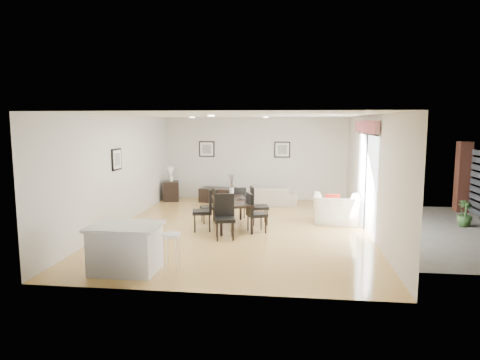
# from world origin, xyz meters

# --- Properties ---
(ground) EXTENTS (8.00, 8.00, 0.00)m
(ground) POSITION_xyz_m (0.00, 0.00, 0.00)
(ground) COLOR #DAAE59
(ground) RESTS_ON ground
(wall_back) EXTENTS (6.00, 0.04, 2.70)m
(wall_back) POSITION_xyz_m (0.00, 4.00, 1.35)
(wall_back) COLOR beige
(wall_back) RESTS_ON ground
(wall_front) EXTENTS (6.00, 0.04, 2.70)m
(wall_front) POSITION_xyz_m (0.00, -4.00, 1.35)
(wall_front) COLOR beige
(wall_front) RESTS_ON ground
(wall_left) EXTENTS (0.04, 8.00, 2.70)m
(wall_left) POSITION_xyz_m (-3.00, 0.00, 1.35)
(wall_left) COLOR beige
(wall_left) RESTS_ON ground
(wall_right) EXTENTS (0.04, 8.00, 2.70)m
(wall_right) POSITION_xyz_m (3.00, 0.00, 1.35)
(wall_right) COLOR beige
(wall_right) RESTS_ON ground
(ceiling) EXTENTS (6.00, 8.00, 0.02)m
(ceiling) POSITION_xyz_m (0.00, 0.00, 2.70)
(ceiling) COLOR white
(ceiling) RESTS_ON wall_back
(sofa) EXTENTS (2.07, 1.14, 0.57)m
(sofa) POSITION_xyz_m (0.37, 2.92, 0.29)
(sofa) COLOR gray
(sofa) RESTS_ON ground
(armchair) EXTENTS (1.20, 1.07, 0.73)m
(armchair) POSITION_xyz_m (2.34, 0.76, 0.36)
(armchair) COLOR beige
(armchair) RESTS_ON ground
(courtyard_plant_b) EXTENTS (0.44, 0.44, 0.64)m
(courtyard_plant_b) POSITION_xyz_m (5.44, 0.84, 0.32)
(courtyard_plant_b) COLOR #335625
(courtyard_plant_b) RESTS_ON ground
(dining_table) EXTENTS (1.23, 1.78, 0.67)m
(dining_table) POSITION_xyz_m (-0.22, 0.06, 0.60)
(dining_table) COLOR black
(dining_table) RESTS_ON ground
(dining_chair_wnear) EXTENTS (0.53, 0.53, 0.99)m
(dining_chair_wnear) POSITION_xyz_m (-0.78, -0.32, 0.55)
(dining_chair_wnear) COLOR black
(dining_chair_wnear) RESTS_ON ground
(dining_chair_wfar) EXTENTS (0.50, 0.50, 0.86)m
(dining_chair_wfar) POSITION_xyz_m (-0.79, 0.50, 0.48)
(dining_chair_wfar) COLOR black
(dining_chair_wfar) RESTS_ON ground
(dining_chair_enear) EXTENTS (0.55, 0.55, 0.93)m
(dining_chair_enear) POSITION_xyz_m (0.35, -0.37, 0.52)
(dining_chair_enear) COLOR black
(dining_chair_enear) RESTS_ON ground
(dining_chair_efar) EXTENTS (0.51, 0.51, 0.95)m
(dining_chair_efar) POSITION_xyz_m (0.35, 0.45, 0.53)
(dining_chair_efar) COLOR black
(dining_chair_efar) RESTS_ON ground
(dining_chair_head) EXTENTS (0.52, 0.52, 0.97)m
(dining_chair_head) POSITION_xyz_m (-0.23, -0.93, 0.54)
(dining_chair_head) COLOR black
(dining_chair_head) RESTS_ON ground
(dining_chair_foot) EXTENTS (0.50, 0.50, 0.83)m
(dining_chair_foot) POSITION_xyz_m (-0.18, 1.08, 0.46)
(dining_chair_foot) COLOR black
(dining_chair_foot) RESTS_ON ground
(vase) EXTENTS (0.69, 1.13, 0.64)m
(vase) POSITION_xyz_m (-0.22, 0.06, 0.95)
(vase) COLOR white
(vase) RESTS_ON dining_table
(coffee_table) EXTENTS (1.20, 0.83, 0.44)m
(coffee_table) POSITION_xyz_m (-1.11, 3.34, 0.22)
(coffee_table) COLOR black
(coffee_table) RESTS_ON ground
(side_table) EXTENTS (0.58, 0.58, 0.64)m
(side_table) POSITION_xyz_m (-2.65, 3.30, 0.32)
(side_table) COLOR black
(side_table) RESTS_ON ground
(table_lamp) EXTENTS (0.25, 0.25, 0.47)m
(table_lamp) POSITION_xyz_m (-2.65, 3.30, 0.94)
(table_lamp) COLOR white
(table_lamp) RESTS_ON side_table
(cushion) EXTENTS (0.36, 0.14, 0.35)m
(cushion) POSITION_xyz_m (2.24, 0.65, 0.59)
(cushion) COLOR #B02516
(cushion) RESTS_ON armchair
(kitchen_island) EXTENTS (1.17, 0.91, 0.81)m
(kitchen_island) POSITION_xyz_m (-1.58, -3.23, 0.41)
(kitchen_island) COLOR white
(kitchen_island) RESTS_ON ground
(bar_stool) EXTENTS (0.32, 0.32, 0.69)m
(bar_stool) POSITION_xyz_m (-0.77, -3.23, 0.59)
(bar_stool) COLOR white
(bar_stool) RESTS_ON ground
(framed_print_back_left) EXTENTS (0.52, 0.04, 0.52)m
(framed_print_back_left) POSITION_xyz_m (-1.60, 3.97, 1.65)
(framed_print_back_left) COLOR black
(framed_print_back_left) RESTS_ON wall_back
(framed_print_back_right) EXTENTS (0.52, 0.04, 0.52)m
(framed_print_back_right) POSITION_xyz_m (0.90, 3.97, 1.65)
(framed_print_back_right) COLOR black
(framed_print_back_right) RESTS_ON wall_back
(framed_print_left_wall) EXTENTS (0.04, 0.52, 0.52)m
(framed_print_left_wall) POSITION_xyz_m (-2.97, -0.20, 1.65)
(framed_print_left_wall) COLOR black
(framed_print_left_wall) RESTS_ON wall_left
(sliding_door) EXTENTS (0.12, 2.70, 2.57)m
(sliding_door) POSITION_xyz_m (2.96, 0.30, 1.66)
(sliding_door) COLOR white
(sliding_door) RESTS_ON wall_right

